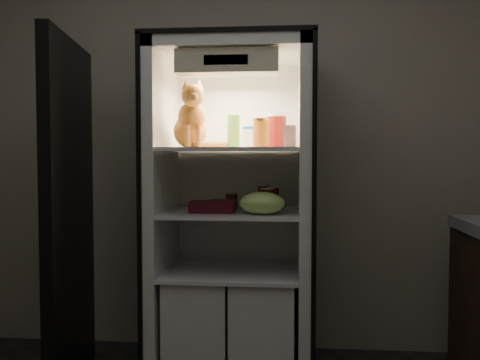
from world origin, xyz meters
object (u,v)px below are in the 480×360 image
object	(u,v)px
soda_can_b	(273,199)
pepper_jar	(276,131)
parmesan_shaker	(233,131)
soda_can_c	(267,201)
condiment_jar	(232,200)
berry_box_left	(202,207)
refrigerator	(233,235)
salsa_jar	(261,133)
grape_bag	(262,203)
cream_carton	(289,136)
berry_box_right	(222,206)
tabby_cat	(191,123)
soda_can_a	(264,197)
mayo_tub	(250,137)

from	to	relation	value
soda_can_b	pepper_jar	bearing A→B (deg)	83.44
parmesan_shaker	soda_can_c	size ratio (longest dim) A/B	1.38
condiment_jar	berry_box_left	size ratio (longest dim) A/B	0.79
refrigerator	salsa_jar	bearing A→B (deg)	-32.47
pepper_jar	grape_bag	distance (m)	0.49
cream_carton	condiment_jar	distance (m)	0.56
grape_bag	berry_box_right	size ratio (longest dim) A/B	1.77
tabby_cat	salsa_jar	distance (m)	0.39
parmesan_shaker	berry_box_right	bearing A→B (deg)	-108.94
soda_can_a	salsa_jar	bearing A→B (deg)	-93.11
refrigerator	salsa_jar	world-z (taller)	refrigerator
parmesan_shaker	salsa_jar	bearing A→B (deg)	-22.77
soda_can_b	salsa_jar	bearing A→B (deg)	-157.31
mayo_tub	berry_box_right	world-z (taller)	mayo_tub
salsa_jar	condiment_jar	bearing A→B (deg)	143.24
refrigerator	soda_can_b	bearing A→B (deg)	-18.77
tabby_cat	soda_can_b	distance (m)	0.61
grape_bag	berry_box_left	world-z (taller)	grape_bag
berry_box_left	condiment_jar	bearing A→B (deg)	57.30
parmesan_shaker	grape_bag	world-z (taller)	parmesan_shaker
salsa_jar	berry_box_left	world-z (taller)	salsa_jar
soda_can_b	berry_box_left	world-z (taller)	soda_can_b
parmesan_shaker	refrigerator	bearing A→B (deg)	96.29
soda_can_b	grape_bag	distance (m)	0.17
refrigerator	tabby_cat	world-z (taller)	refrigerator
tabby_cat	berry_box_left	world-z (taller)	tabby_cat
pepper_jar	grape_bag	world-z (taller)	pepper_jar
pepper_jar	grape_bag	size ratio (longest dim) A/B	0.81
refrigerator	cream_carton	bearing A→B (deg)	-37.96
salsa_jar	condiment_jar	distance (m)	0.44
mayo_tub	condiment_jar	size ratio (longest dim) A/B	1.26
soda_can_a	parmesan_shaker	bearing A→B (deg)	-147.72
pepper_jar	condiment_jar	bearing A→B (deg)	-173.44
soda_can_a	grape_bag	size ratio (longest dim) A/B	0.57
soda_can_b	condiment_jar	world-z (taller)	soda_can_b
cream_carton	soda_can_c	bearing A→B (deg)	144.91
berry_box_right	tabby_cat	bearing A→B (deg)	159.44
soda_can_c	berry_box_left	world-z (taller)	soda_can_c
refrigerator	cream_carton	xyz separation A→B (m)	(0.32, -0.25, 0.55)
tabby_cat	soda_can_b	bearing A→B (deg)	-11.17
refrigerator	cream_carton	size ratio (longest dim) A/B	17.01
cream_carton	berry_box_left	world-z (taller)	cream_carton
soda_can_a	berry_box_right	size ratio (longest dim) A/B	1.01
condiment_jar	cream_carton	bearing A→B (deg)	-39.80
salsa_jar	grape_bag	bearing A→B (deg)	-84.55
refrigerator	grape_bag	distance (m)	0.36
parmesan_shaker	pepper_jar	size ratio (longest dim) A/B	0.94
tabby_cat	mayo_tub	world-z (taller)	tabby_cat
salsa_jar	tabby_cat	bearing A→B (deg)	-178.20
parmesan_shaker	cream_carton	distance (m)	0.38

